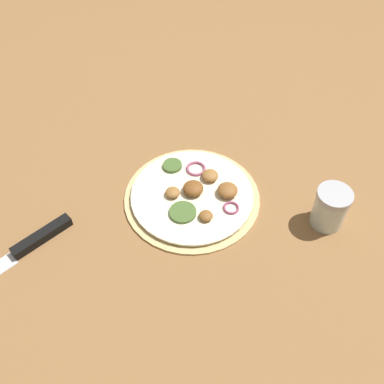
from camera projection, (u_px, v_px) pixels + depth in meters
name	position (u px, v px, depth m)	size (l,w,h in m)	color
ground_plane	(192.00, 198.00, 0.88)	(3.00, 3.00, 0.00)	olive
pizza	(193.00, 195.00, 0.87)	(0.26, 0.26, 0.03)	#D6B77A
knife	(16.00, 254.00, 0.79)	(0.33, 0.18, 0.02)	silver
spice_jar	(330.00, 208.00, 0.81)	(0.06, 0.06, 0.08)	silver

